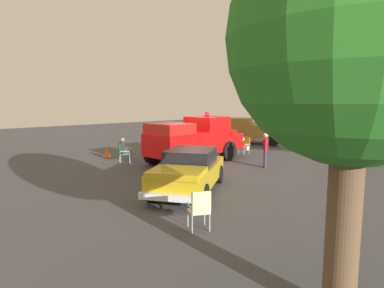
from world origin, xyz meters
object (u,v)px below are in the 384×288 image
object	(u,v)px
spectator_seated	(124,149)
oak_tree_distant	(364,72)
classic_hot_rod	(189,171)
lawn_chair_near_truck	(122,151)
lawn_chair_by_car	(200,207)
traffic_cone	(107,152)
lawn_chair_spare	(245,144)
oak_tree_right	(355,41)
vintage_fire_truck	(195,139)
spectator_standing	(265,148)
parked_pickup	(253,130)

from	to	relation	value
spectator_seated	oak_tree_distant	xyz separation A→B (m)	(-5.65, -16.16, 4.47)
classic_hot_rod	lawn_chair_near_truck	bearing A→B (deg)	-10.43
lawn_chair_near_truck	lawn_chair_by_car	distance (m)	9.70
lawn_chair_near_truck	traffic_cone	distance (m)	2.12
lawn_chair_spare	oak_tree_right	size ratio (longest dim) A/B	0.18
lawn_chair_spare	classic_hot_rod	bearing A→B (deg)	114.83
classic_hot_rod	oak_tree_right	world-z (taller)	oak_tree_right
spectator_seated	vintage_fire_truck	bearing A→B (deg)	-129.28
spectator_seated	spectator_standing	distance (m)	7.09
lawn_chair_spare	oak_tree_right	world-z (taller)	oak_tree_right
spectator_seated	spectator_standing	xyz separation A→B (m)	(-5.70, -4.21, 0.27)
lawn_chair_spare	spectator_seated	size ratio (longest dim) A/B	0.79
lawn_chair_near_truck	oak_tree_distant	xyz separation A→B (m)	(-5.70, -16.28, 4.58)
spectator_seated	lawn_chair_spare	bearing A→B (deg)	-110.70
vintage_fire_truck	spectator_seated	size ratio (longest dim) A/B	4.68
vintage_fire_truck	lawn_chair_spare	distance (m)	3.99
parked_pickup	spectator_standing	size ratio (longest dim) A/B	3.04
vintage_fire_truck	classic_hot_rod	xyz separation A→B (m)	(-3.97, 4.11, -0.45)
spectator_seated	spectator_standing	bearing A→B (deg)	-143.55
spectator_standing	oak_tree_distant	bearing A→B (deg)	-89.75
classic_hot_rod	oak_tree_right	xyz separation A→B (m)	(-6.45, 2.94, 3.20)
spectator_standing	parked_pickup	bearing A→B (deg)	-49.76
lawn_chair_spare	oak_tree_right	xyz separation A→B (m)	(-10.17, 10.99, 3.35)
classic_hot_rod	oak_tree_distant	world-z (taller)	oak_tree_distant
classic_hot_rod	lawn_chair_spare	bearing A→B (deg)	-65.17
lawn_chair_spare	lawn_chair_by_car	bearing A→B (deg)	122.42
oak_tree_distant	lawn_chair_by_car	bearing A→B (deg)	99.83
parked_pickup	lawn_chair_by_car	world-z (taller)	parked_pickup
parked_pickup	lawn_chair_near_truck	world-z (taller)	parked_pickup
lawn_chair_near_truck	spectator_standing	size ratio (longest dim) A/B	0.61
oak_tree_right	lawn_chair_spare	bearing A→B (deg)	-47.21
parked_pickup	lawn_chair_by_car	bearing A→B (deg)	122.16
lawn_chair_spare	traffic_cone	world-z (taller)	lawn_chair_spare
parked_pickup	oak_tree_right	distance (m)	20.10
spectator_seated	oak_tree_distant	world-z (taller)	oak_tree_distant
parked_pickup	traffic_cone	bearing A→B (deg)	79.09
spectator_seated	oak_tree_right	world-z (taller)	oak_tree_right
parked_pickup	lawn_chair_near_truck	distance (m)	11.13
traffic_cone	oak_tree_right	bearing A→B (deg)	163.57
lawn_chair_spare	spectator_seated	xyz separation A→B (m)	(2.55, 6.76, 0.11)
traffic_cone	parked_pickup	bearing A→B (deg)	-100.91
parked_pickup	spectator_seated	world-z (taller)	parked_pickup
oak_tree_distant	traffic_cone	distance (m)	18.45
lawn_chair_spare	oak_tree_distant	xyz separation A→B (m)	(-3.09, -9.40, 4.58)
classic_hot_rod	lawn_chair_near_truck	size ratio (longest dim) A/B	4.57
lawn_chair_spare	oak_tree_distant	size ratio (longest dim) A/B	0.14
oak_tree_distant	vintage_fire_truck	bearing A→B (deg)	75.96
lawn_chair_by_car	oak_tree_right	xyz separation A→B (m)	(-3.68, 0.76, 3.35)
oak_tree_right	oak_tree_distant	xyz separation A→B (m)	(7.08, -20.39, 1.23)
lawn_chair_by_car	spectator_standing	bearing A→B (deg)	-66.43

